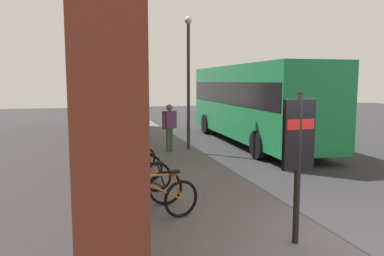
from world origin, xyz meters
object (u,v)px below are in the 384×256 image
Objects in this scene: bicycle_nearest_sign at (129,166)px; street_lamp at (188,71)px; bicycle_by_door at (134,176)px; transit_info_sign at (298,144)px; bicycle_under_window at (156,202)px; bicycle_mid_rack at (126,159)px; pedestrian_near_bus at (169,123)px; bicycle_beside_lamp at (140,188)px; city_bus at (253,99)px.

street_lamp is (4.13, -2.68, 2.56)m from bicycle_nearest_sign.
bicycle_by_door and bicycle_nearest_sign have the same top height.
bicycle_under_window is at bearing 53.49° from transit_info_sign.
bicycle_mid_rack is (0.95, -0.01, 0.00)m from bicycle_nearest_sign.
street_lamp reaches higher than pedestrian_near_bus.
bicycle_by_door is (1.05, 0.01, -0.00)m from bicycle_beside_lamp.
street_lamp is at bearing -27.30° from bicycle_by_door.
bicycle_by_door is 5.34m from pedestrian_near_bus.
pedestrian_near_bus is at bearing 1.82° from transit_info_sign.
transit_info_sign reaches higher than pedestrian_near_bus.
bicycle_beside_lamp is 9.83m from city_bus.
transit_info_sign reaches higher than bicycle_mid_rack.
transit_info_sign is (-2.45, -2.15, 1.21)m from bicycle_beside_lamp.
bicycle_beside_lamp is 3.06m from bicycle_mid_rack.
pedestrian_near_bus is at bearing -25.95° from bicycle_nearest_sign.
bicycle_mid_rack is 0.17× the size of city_bus.
bicycle_mid_rack is 6.04m from transit_info_sign.
transit_info_sign is at bearing -138.65° from bicycle_beside_lamp.
city_bus is at bearing -67.68° from pedestrian_near_bus.
pedestrian_near_bus is at bearing -17.45° from bicycle_beside_lamp.
city_bus is 2.14× the size of street_lamp.
bicycle_by_door is 2.01m from bicycle_mid_rack.
pedestrian_near_bus reaches higher than bicycle_nearest_sign.
bicycle_beside_lamp is 0.36× the size of street_lamp.
bicycle_under_window is 7.22m from pedestrian_near_bus.
bicycle_beside_lamp is at bearing -179.61° from bicycle_by_door.
city_bus is at bearing -66.52° from street_lamp.
bicycle_under_window is 4.04m from bicycle_mid_rack.
bicycle_beside_lamp is 6.32m from pedestrian_near_bus.
bicycle_beside_lamp is 1.00× the size of bicycle_mid_rack.
transit_info_sign is 1.38× the size of pedestrian_near_bus.
street_lamp reaches higher than bicycle_by_door.
transit_info_sign is at bearing -154.62° from bicycle_nearest_sign.
bicycle_under_window is 3.09m from bicycle_nearest_sign.
bicycle_under_window and bicycle_mid_rack have the same top height.
bicycle_mid_rack is at bearing 139.98° from street_lamp.
bicycle_by_door is 0.73× the size of transit_info_sign.
street_lamp reaches higher than bicycle_beside_lamp.
bicycle_nearest_sign is (2.11, 0.01, -0.00)m from bicycle_beside_lamp.
city_bus is (8.65, -5.81, 1.41)m from bicycle_under_window.
bicycle_nearest_sign is 5.55m from street_lamp.
city_bus is 4.48m from pedestrian_near_bus.
bicycle_mid_rack is (3.06, 0.00, -0.00)m from bicycle_beside_lamp.
city_bus is at bearing -37.88° from bicycle_beside_lamp.
bicycle_by_door is at bearing 31.69° from transit_info_sign.
bicycle_nearest_sign is 5.19m from transit_info_sign.
transit_info_sign is at bearing 176.60° from street_lamp.
transit_info_sign reaches higher than bicycle_under_window.
transit_info_sign is at bearing -148.31° from bicycle_by_door.
bicycle_under_window and bicycle_nearest_sign have the same top height.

